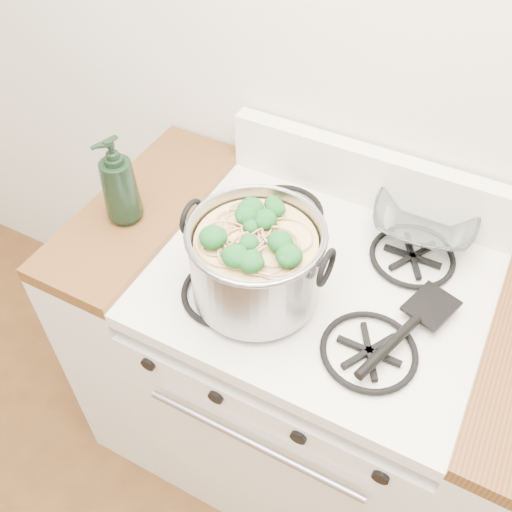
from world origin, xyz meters
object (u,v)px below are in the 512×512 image
at_px(stock_pot, 256,262).
at_px(bottle, 118,180).
at_px(gas_range, 307,381).
at_px(spatula, 432,304).
at_px(glass_bowl, 423,224).

bearing_deg(stock_pot, bottle, 171.29).
xyz_separation_m(stock_pot, bottle, (-0.40, 0.06, 0.02)).
bearing_deg(gas_range, spatula, 3.63).
relative_size(stock_pot, glass_bowl, 3.21).
relative_size(spatula, glass_bowl, 3.09).
height_order(gas_range, spatula, spatula).
distance_m(gas_range, bottle, 0.79).
bearing_deg(spatula, bottle, -156.60).
bearing_deg(stock_pot, gas_range, 47.51).
xyz_separation_m(stock_pot, glass_bowl, (0.27, 0.37, -0.08)).
bearing_deg(spatula, gas_range, -158.44).
bearing_deg(bottle, spatula, 25.91).
relative_size(gas_range, stock_pot, 2.87).
bearing_deg(stock_pot, spatula, 20.44).
bearing_deg(glass_bowl, spatula, -69.13).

